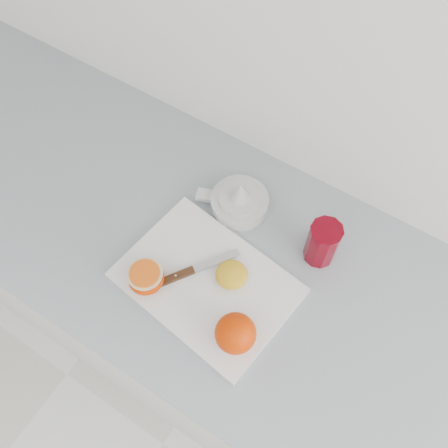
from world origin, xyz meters
name	(u,v)px	position (x,y,z in m)	size (l,w,h in m)	color
counter	(254,339)	(0.12, 1.70, 0.45)	(2.32, 0.64, 0.89)	silver
cutting_board	(207,282)	(0.02, 1.62, 0.90)	(0.36, 0.26, 0.01)	white
whole_orange	(235,333)	(0.14, 1.55, 0.94)	(0.08, 0.08, 0.08)	#DC3500
half_orange	(146,278)	(-0.08, 1.55, 0.93)	(0.08, 0.08, 0.05)	#DC3500
squeezed_shell	(231,274)	(0.06, 1.66, 0.92)	(0.07, 0.07, 0.03)	gold
paring_knife	(183,274)	(-0.03, 1.61, 0.91)	(0.12, 0.17, 0.01)	#3F1B10
citrus_juicer	(239,201)	(-0.02, 1.83, 0.92)	(0.17, 0.14, 0.09)	silver
red_tumbler	(322,244)	(0.19, 1.82, 0.94)	(0.07, 0.07, 0.12)	#6E000E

